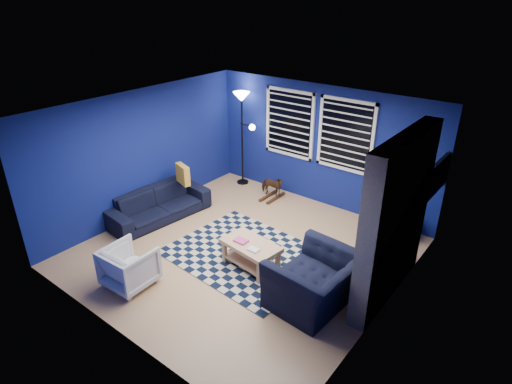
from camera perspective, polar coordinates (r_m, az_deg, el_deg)
floor at (r=7.54m, az=-1.72°, el=-8.00°), size 5.00×5.00×0.00m
ceiling at (r=6.49m, az=-2.02°, el=10.66°), size 5.00×5.00×0.00m
wall_back at (r=8.85m, az=8.58°, el=6.06°), size 5.00×0.00×5.00m
wall_left at (r=8.62m, az=-14.81°, el=4.96°), size 0.00×5.00×5.00m
wall_right at (r=5.84m, az=17.50°, el=-5.84°), size 0.00×5.00×5.00m
fireplace at (r=6.32m, az=17.95°, el=-3.93°), size 0.65×2.00×2.50m
window_left at (r=9.07m, az=4.46°, el=9.11°), size 1.17×0.06×1.42m
window_right at (r=8.46m, az=11.84°, el=7.39°), size 1.17×0.06×1.42m
tv at (r=7.52m, az=22.96°, el=1.85°), size 0.07×1.00×0.58m
rug at (r=7.47m, az=-1.35°, el=-8.32°), size 2.62×2.15×0.02m
sofa at (r=8.67m, az=-12.86°, el=-1.61°), size 2.13×1.02×0.60m
armchair_big at (r=6.28m, az=7.79°, el=-11.70°), size 1.29×1.15×0.79m
armchair_bent at (r=6.91m, az=-16.52°, el=-9.50°), size 0.73×0.75×0.65m
rocking_horse at (r=9.23m, az=2.16°, el=0.81°), size 0.35×0.58×0.45m
coffee_table at (r=7.00m, az=-0.73°, el=-7.74°), size 1.02×0.66×0.48m
cabinet at (r=8.30m, az=18.40°, el=-4.11°), size 0.56×0.40×0.54m
floor_lamp at (r=9.49m, az=-1.83°, el=10.87°), size 0.58×0.36×2.14m
throw_pillow at (r=8.68m, az=-9.73°, el=2.34°), size 0.43×0.25×0.39m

